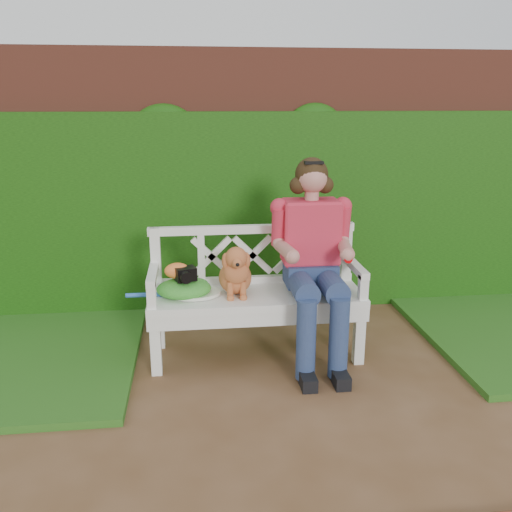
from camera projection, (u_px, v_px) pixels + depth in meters
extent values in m
plane|color=brown|center=(309.00, 405.00, 3.30)|extent=(60.00, 60.00, 0.00)
cube|color=brown|center=(268.00, 181.00, 4.80)|extent=(10.00, 0.30, 2.20)
cube|color=#216110|center=(271.00, 213.00, 4.66)|extent=(10.00, 0.18, 1.70)
cube|color=black|center=(185.00, 274.00, 3.67)|extent=(0.16, 0.14, 0.09)
ellipsoid|color=orange|center=(177.00, 271.00, 3.71)|extent=(0.18, 0.14, 0.11)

